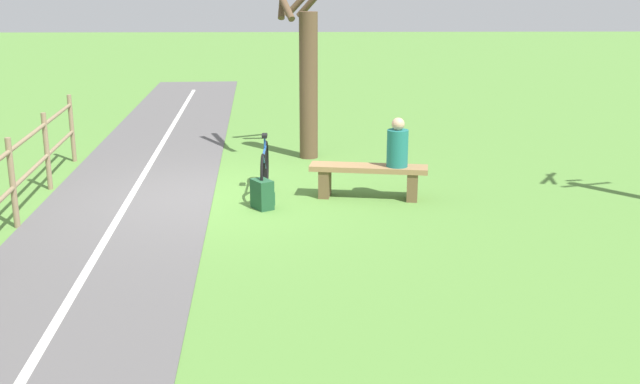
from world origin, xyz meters
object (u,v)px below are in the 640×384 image
object	(u,v)px
person_seated	(397,146)
backpack	(263,194)
bicycle	(265,170)
tree_far_left	(307,67)
bench	(368,176)

from	to	relation	value
person_seated	backpack	xyz separation A→B (m)	(2.02, 0.45, -0.62)
bicycle	tree_far_left	distance (m)	2.97
person_seated	bicycle	distance (m)	2.10
person_seated	tree_far_left	distance (m)	3.32
backpack	tree_far_left	distance (m)	3.74
person_seated	bicycle	bearing A→B (deg)	-0.19
person_seated	backpack	world-z (taller)	person_seated
bench	person_seated	xyz separation A→B (m)	(-0.42, 0.07, 0.48)
bench	bicycle	world-z (taller)	bicycle
tree_far_left	backpack	bearing A→B (deg)	78.63
bench	bicycle	size ratio (longest dim) A/B	1.08
bicycle	backpack	size ratio (longest dim) A/B	3.93
tree_far_left	bicycle	bearing A→B (deg)	75.22
bicycle	tree_far_left	size ratio (longest dim) A/B	0.45
bicycle	bench	bearing A→B (deg)	80.72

